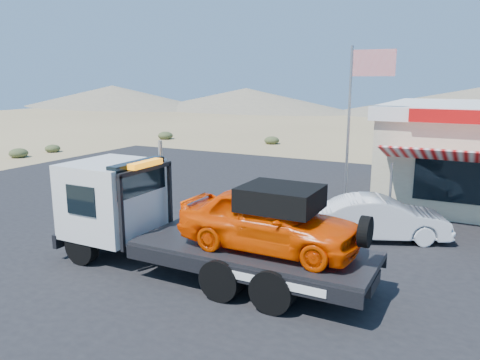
{
  "coord_description": "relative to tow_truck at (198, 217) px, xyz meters",
  "views": [
    {
      "loc": [
        9.03,
        -12.21,
        4.87
      ],
      "look_at": [
        1.8,
        1.62,
        1.5
      ],
      "focal_mm": 35.0,
      "sensor_mm": 36.0,
      "label": 1
    }
  ],
  "objects": [
    {
      "name": "asphalt_lot",
      "position": [
        -0.91,
        5.75,
        -1.48
      ],
      "size": [
        32.0,
        24.0,
        0.02
      ],
      "primitive_type": "cube",
      "color": "black",
      "rests_on": "ground"
    },
    {
      "name": "tow_truck",
      "position": [
        0.0,
        0.0,
        0.0
      ],
      "size": [
        8.28,
        2.46,
        2.77
      ],
      "color": "black",
      "rests_on": "asphalt_lot"
    },
    {
      "name": "ground",
      "position": [
        -2.91,
        2.75,
        -1.49
      ],
      "size": [
        120.0,
        120.0,
        0.0
      ],
      "primitive_type": "plane",
      "color": "olive",
      "rests_on": "ground"
    },
    {
      "name": "white_sedan",
      "position": [
        3.56,
        4.79,
        -0.81
      ],
      "size": [
        4.26,
        2.88,
        1.33
      ],
      "primitive_type": "imported",
      "rotation": [
        0.0,
        0.0,
        1.98
      ],
      "color": "silver",
      "rests_on": "asphalt_lot"
    },
    {
      "name": "desert_scrub",
      "position": [
        -16.7,
        13.1,
        -1.2
      ],
      "size": [
        28.66,
        34.19,
        0.67
      ],
      "color": "#333F22",
      "rests_on": "ground"
    },
    {
      "name": "distant_hills",
      "position": [
        -12.68,
        57.89,
        0.4
      ],
      "size": [
        126.0,
        48.0,
        4.2
      ],
      "color": "#726B59",
      "rests_on": "ground"
    },
    {
      "name": "flagpole",
      "position": [
        2.03,
        7.25,
        2.27
      ],
      "size": [
        1.55,
        0.1,
        6.0
      ],
      "color": "#99999E",
      "rests_on": "asphalt_lot"
    }
  ]
}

